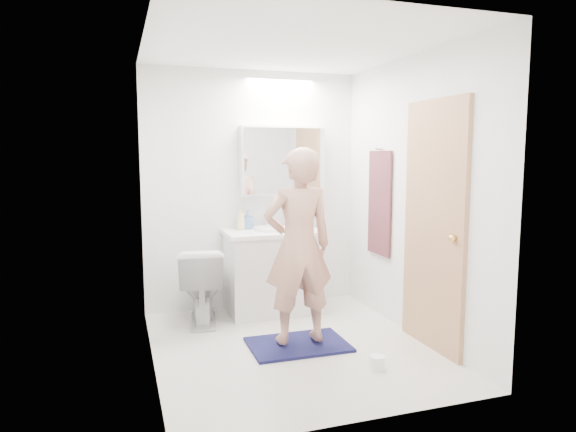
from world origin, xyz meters
name	(u,v)px	position (x,y,z in m)	size (l,w,h in m)	color
floor	(292,347)	(0.00, 0.00, 0.00)	(2.50, 2.50, 0.00)	silver
ceiling	(292,45)	(0.00, 0.00, 2.40)	(2.50, 2.50, 0.00)	white
wall_back	(253,190)	(0.00, 1.25, 1.20)	(2.50, 2.50, 0.00)	white
wall_front	(364,221)	(0.00, -1.25, 1.20)	(2.50, 2.50, 0.00)	white
wall_left	(149,206)	(-1.10, 0.00, 1.20)	(2.50, 2.50, 0.00)	white
wall_right	(413,197)	(1.10, 0.00, 1.20)	(2.50, 2.50, 0.00)	white
vanity_cabinet	(273,273)	(0.13, 0.96, 0.39)	(0.90, 0.55, 0.78)	silver
countertop	(273,232)	(0.13, 0.96, 0.80)	(0.95, 0.58, 0.04)	white
sink_basin	(272,228)	(0.13, 0.99, 0.84)	(0.36, 0.36, 0.03)	white
faucet	(267,220)	(0.13, 1.19, 0.90)	(0.02, 0.02, 0.16)	silver
medicine_cabinet	(283,161)	(0.30, 1.18, 1.50)	(0.88, 0.14, 0.70)	white
mirror_panel	(285,161)	(0.30, 1.10, 1.50)	(0.84, 0.01, 0.66)	silver
toilet	(201,284)	(-0.60, 0.85, 0.36)	(0.40, 0.71, 0.72)	silver
bath_rug	(298,345)	(0.05, 0.00, 0.01)	(0.80, 0.55, 0.02)	#161745
person	(298,246)	(0.05, 0.00, 0.84)	(0.57, 0.38, 1.58)	tan
door	(434,226)	(1.08, -0.35, 1.00)	(0.04, 0.80, 2.00)	tan
door_knob	(453,238)	(1.04, -0.65, 0.95)	(0.06, 0.06, 0.06)	gold
towel	(379,203)	(1.08, 0.55, 1.10)	(0.02, 0.42, 1.00)	#13133C
towel_hook	(379,149)	(1.07, 0.55, 1.62)	(0.02, 0.02, 0.07)	silver
soap_bottle_a	(241,219)	(-0.16, 1.11, 0.93)	(0.08, 0.09, 0.22)	beige
soap_bottle_b	(248,220)	(-0.08, 1.15, 0.91)	(0.08, 0.08, 0.18)	#5D80C7
toothbrush_cup	(290,222)	(0.37, 1.12, 0.87)	(0.10, 0.10, 0.10)	#415CC5
toilet_paper_roll	(377,363)	(0.45, -0.62, 0.05)	(0.11, 0.11, 0.10)	white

